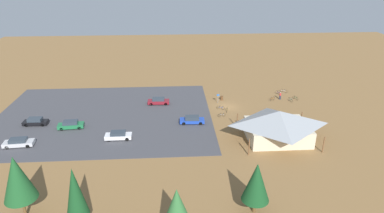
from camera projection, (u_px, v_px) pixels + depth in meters
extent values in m
plane|color=olive|center=(226.00, 107.00, 71.42)|extent=(160.00, 160.00, 0.00)
cube|color=#424247|center=(104.00, 116.00, 67.27)|extent=(42.27, 33.10, 0.05)
cube|color=beige|center=(277.00, 132.00, 57.88)|extent=(10.17, 7.90, 2.80)
pyramid|color=#93999E|center=(279.00, 118.00, 56.85)|extent=(12.34, 10.07, 2.46)
cylinder|color=brown|center=(301.00, 119.00, 62.72)|extent=(0.20, 0.20, 2.80)
cylinder|color=brown|center=(237.00, 121.00, 62.00)|extent=(0.20, 0.20, 2.80)
cylinder|color=brown|center=(324.00, 145.00, 53.76)|extent=(0.20, 0.20, 2.80)
cylinder|color=brown|center=(249.00, 147.00, 53.04)|extent=(0.20, 0.20, 2.80)
cylinder|color=brown|center=(222.00, 98.00, 74.99)|extent=(0.60, 0.60, 0.90)
cylinder|color=#99999E|center=(218.00, 99.00, 72.93)|extent=(0.08, 0.08, 2.20)
cube|color=#1959B2|center=(218.00, 95.00, 72.62)|extent=(0.56, 0.04, 0.40)
cylinder|color=brown|center=(254.00, 205.00, 40.99)|extent=(0.45, 0.45, 1.84)
cone|color=#14421E|center=(256.00, 182.00, 39.66)|extent=(3.34, 3.34, 5.01)
cylinder|color=brown|center=(24.00, 208.00, 39.90)|extent=(0.34, 0.34, 2.79)
cone|color=#194C23|center=(17.00, 178.00, 38.27)|extent=(3.75, 3.75, 5.58)
cone|color=#2D6633|center=(177.00, 206.00, 35.19)|extent=(2.99, 2.99, 4.26)
cone|color=#14421E|center=(75.00, 192.00, 36.60)|extent=(2.49, 2.49, 5.98)
torus|color=black|center=(277.00, 92.00, 78.47)|extent=(0.37, 0.69, 0.75)
torus|color=black|center=(280.00, 94.00, 77.66)|extent=(0.37, 0.69, 0.75)
cylinder|color=#722D9E|center=(278.00, 93.00, 78.02)|extent=(0.44, 0.85, 0.04)
cylinder|color=#722D9E|center=(278.00, 92.00, 78.12)|extent=(0.04, 0.04, 0.47)
cube|color=black|center=(278.00, 91.00, 78.03)|extent=(0.16, 0.21, 0.05)
cylinder|color=#722D9E|center=(280.00, 93.00, 77.65)|extent=(0.04, 0.04, 0.47)
cylinder|color=black|center=(280.00, 92.00, 77.56)|extent=(0.45, 0.24, 0.03)
torus|color=black|center=(286.00, 91.00, 79.14)|extent=(0.63, 0.37, 0.70)
torus|color=black|center=(281.00, 91.00, 79.56)|extent=(0.63, 0.37, 0.70)
cylinder|color=silver|center=(284.00, 91.00, 79.31)|extent=(0.89, 0.50, 0.04)
cylinder|color=silver|center=(285.00, 90.00, 79.20)|extent=(0.04, 0.04, 0.41)
cube|color=black|center=(285.00, 90.00, 79.12)|extent=(0.21, 0.17, 0.05)
cylinder|color=silver|center=(282.00, 90.00, 79.43)|extent=(0.04, 0.04, 0.42)
cylinder|color=black|center=(282.00, 89.00, 79.35)|extent=(0.26, 0.44, 0.03)
torus|color=black|center=(227.00, 111.00, 68.56)|extent=(0.21, 0.72, 0.73)
torus|color=black|center=(227.00, 109.00, 69.51)|extent=(0.21, 0.72, 0.73)
cylinder|color=yellow|center=(227.00, 110.00, 68.99)|extent=(0.26, 0.94, 0.04)
cylinder|color=yellow|center=(227.00, 109.00, 68.78)|extent=(0.04, 0.04, 0.46)
cube|color=black|center=(227.00, 108.00, 68.68)|extent=(0.12, 0.21, 0.05)
cylinder|color=yellow|center=(227.00, 108.00, 69.32)|extent=(0.04, 0.04, 0.48)
cylinder|color=black|center=(227.00, 107.00, 69.22)|extent=(0.47, 0.14, 0.03)
torus|color=black|center=(294.00, 97.00, 75.77)|extent=(0.26, 0.63, 0.66)
torus|color=black|center=(297.00, 99.00, 74.91)|extent=(0.26, 0.63, 0.66)
cylinder|color=#1E7F38|center=(295.00, 98.00, 75.30)|extent=(0.36, 0.89, 0.04)
cylinder|color=#1E7F38|center=(295.00, 97.00, 75.43)|extent=(0.04, 0.04, 0.36)
cube|color=black|center=(295.00, 96.00, 75.36)|extent=(0.14, 0.22, 0.05)
cylinder|color=#1E7F38|center=(297.00, 98.00, 74.92)|extent=(0.04, 0.04, 0.40)
cylinder|color=black|center=(297.00, 97.00, 74.84)|extent=(0.46, 0.20, 0.03)
torus|color=black|center=(219.00, 116.00, 66.62)|extent=(0.66, 0.25, 0.68)
torus|color=black|center=(224.00, 115.00, 66.98)|extent=(0.66, 0.25, 0.68)
cylinder|color=#B7B7BC|center=(222.00, 115.00, 66.76)|extent=(0.90, 0.33, 0.04)
cylinder|color=#B7B7BC|center=(221.00, 114.00, 66.67)|extent=(0.04, 0.04, 0.37)
cube|color=black|center=(221.00, 114.00, 66.59)|extent=(0.22, 0.14, 0.05)
cylinder|color=#B7B7BC|center=(224.00, 114.00, 66.86)|extent=(0.04, 0.04, 0.41)
cylinder|color=black|center=(224.00, 113.00, 66.78)|extent=(0.18, 0.47, 0.03)
torus|color=black|center=(289.00, 99.00, 74.66)|extent=(0.22, 0.69, 0.70)
torus|color=black|center=(292.00, 101.00, 73.79)|extent=(0.22, 0.69, 0.70)
cylinder|color=#197A7F|center=(290.00, 99.00, 74.18)|extent=(0.28, 0.90, 0.04)
cylinder|color=#197A7F|center=(290.00, 99.00, 74.31)|extent=(0.04, 0.04, 0.38)
cube|color=black|center=(290.00, 98.00, 74.23)|extent=(0.13, 0.21, 0.05)
cylinder|color=#197A7F|center=(292.00, 100.00, 73.80)|extent=(0.04, 0.04, 0.43)
cylinder|color=black|center=(292.00, 99.00, 73.71)|extent=(0.47, 0.16, 0.03)
torus|color=black|center=(271.00, 99.00, 74.47)|extent=(0.59, 0.44, 0.70)
torus|color=black|center=(273.00, 98.00, 75.03)|extent=(0.59, 0.44, 0.70)
cylinder|color=orange|center=(272.00, 98.00, 74.70)|extent=(0.74, 0.55, 0.04)
cylinder|color=orange|center=(272.00, 98.00, 74.56)|extent=(0.04, 0.04, 0.45)
cube|color=black|center=(272.00, 97.00, 74.47)|extent=(0.21, 0.18, 0.05)
cylinder|color=orange|center=(273.00, 98.00, 74.89)|extent=(0.04, 0.04, 0.45)
cylinder|color=black|center=(273.00, 97.00, 74.80)|extent=(0.31, 0.41, 0.03)
torus|color=black|center=(218.00, 107.00, 70.35)|extent=(0.63, 0.31, 0.67)
torus|color=black|center=(223.00, 108.00, 70.01)|extent=(0.63, 0.31, 0.67)
cylinder|color=#2347B7|center=(221.00, 107.00, 70.14)|extent=(0.91, 0.43, 0.04)
cylinder|color=#2347B7|center=(220.00, 107.00, 70.16)|extent=(0.04, 0.04, 0.40)
cube|color=black|center=(220.00, 106.00, 70.09)|extent=(0.22, 0.15, 0.05)
cylinder|color=#2347B7|center=(223.00, 107.00, 69.96)|extent=(0.04, 0.04, 0.43)
cylinder|color=black|center=(223.00, 106.00, 69.88)|extent=(0.23, 0.45, 0.03)
cube|color=white|center=(118.00, 136.00, 58.12)|extent=(4.52, 1.78, 0.65)
cube|color=#2D3842|center=(118.00, 133.00, 57.89)|extent=(2.53, 1.57, 0.54)
cylinder|color=black|center=(109.00, 140.00, 57.40)|extent=(0.64, 0.22, 0.64)
cylinder|color=black|center=(110.00, 135.00, 58.84)|extent=(0.64, 0.22, 0.64)
cylinder|color=black|center=(127.00, 139.00, 57.58)|extent=(0.64, 0.22, 0.64)
cylinder|color=black|center=(128.00, 135.00, 59.02)|extent=(0.64, 0.22, 0.64)
cube|color=#1E6B3D|center=(71.00, 126.00, 61.88)|extent=(4.70, 2.12, 0.69)
cube|color=#2D3842|center=(70.00, 122.00, 61.63)|extent=(2.68, 1.73, 0.59)
cylinder|color=black|center=(61.00, 129.00, 61.08)|extent=(0.66, 0.28, 0.64)
cylinder|color=black|center=(63.00, 126.00, 62.45)|extent=(0.66, 0.28, 0.64)
cylinder|color=black|center=(79.00, 128.00, 61.51)|extent=(0.66, 0.28, 0.64)
cylinder|color=black|center=(80.00, 124.00, 62.88)|extent=(0.66, 0.28, 0.64)
cube|color=#BCBCC1|center=(19.00, 143.00, 55.86)|extent=(4.88, 2.20, 0.64)
cube|color=#2D3842|center=(18.00, 140.00, 55.63)|extent=(2.77, 1.82, 0.51)
cylinder|color=black|center=(7.00, 147.00, 54.99)|extent=(0.65, 0.27, 0.64)
cylinder|color=black|center=(10.00, 143.00, 56.49)|extent=(0.65, 0.27, 0.64)
cylinder|color=black|center=(28.00, 146.00, 55.40)|extent=(0.65, 0.27, 0.64)
cylinder|color=black|center=(31.00, 141.00, 56.89)|extent=(0.65, 0.27, 0.64)
cube|color=black|center=(36.00, 122.00, 63.22)|extent=(4.45, 1.79, 0.61)
cube|color=#2D3842|center=(35.00, 119.00, 62.99)|extent=(2.50, 1.55, 0.59)
cylinder|color=black|center=(26.00, 125.00, 62.54)|extent=(0.64, 0.23, 0.64)
cylinder|color=black|center=(29.00, 122.00, 63.92)|extent=(0.64, 0.23, 0.64)
cylinder|color=black|center=(43.00, 125.00, 62.68)|extent=(0.64, 0.23, 0.64)
cylinder|color=black|center=(45.00, 121.00, 64.07)|extent=(0.64, 0.23, 0.64)
cube|color=maroon|center=(159.00, 102.00, 72.56)|extent=(4.60, 1.89, 0.68)
cube|color=#2D3842|center=(158.00, 99.00, 72.32)|extent=(2.60, 1.62, 0.54)
cylinder|color=black|center=(151.00, 104.00, 71.90)|extent=(0.65, 0.24, 0.64)
cylinder|color=black|center=(152.00, 101.00, 73.31)|extent=(0.65, 0.24, 0.64)
cylinder|color=black|center=(166.00, 104.00, 71.99)|extent=(0.65, 0.24, 0.64)
cylinder|color=black|center=(166.00, 101.00, 73.40)|extent=(0.65, 0.24, 0.64)
cube|color=#1E42B2|center=(192.00, 121.00, 63.93)|extent=(4.71, 2.08, 0.58)
cube|color=#2D3842|center=(192.00, 118.00, 63.71)|extent=(2.66, 1.76, 0.60)
cylinder|color=black|center=(184.00, 124.00, 63.22)|extent=(0.65, 0.25, 0.64)
cylinder|color=black|center=(184.00, 120.00, 64.74)|extent=(0.65, 0.25, 0.64)
cylinder|color=black|center=(201.00, 123.00, 63.28)|extent=(0.65, 0.25, 0.64)
cylinder|color=black|center=(200.00, 120.00, 64.80)|extent=(0.65, 0.25, 0.64)
cube|color=#2D3347|center=(280.00, 97.00, 75.26)|extent=(0.39, 0.40, 0.93)
cylinder|color=red|center=(280.00, 94.00, 74.97)|extent=(0.36, 0.36, 0.55)
sphere|color=tan|center=(281.00, 93.00, 74.82)|extent=(0.24, 0.24, 0.24)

